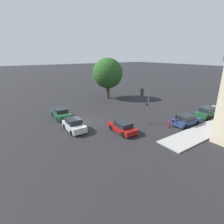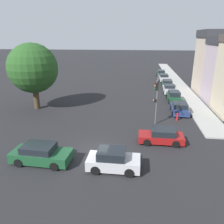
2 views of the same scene
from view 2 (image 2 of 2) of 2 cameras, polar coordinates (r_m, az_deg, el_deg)
The scene contains 14 objects.
ground_plane at distance 18.88m, azimuth -4.57°, elevation -10.08°, with size 300.00×300.00×0.00m, color black.
sidewalk_strip at distance 51.24m, azimuth 16.15°, elevation 8.08°, with size 2.86×60.00×0.15m.
street_tree at distance 30.07m, azimuth -19.95°, elevation 10.65°, with size 6.31×6.31×8.54m.
traffic_signal at distance 23.15m, azimuth 11.56°, elevation 4.86°, with size 0.52×2.50×5.59m.
crossing_car_0 at distance 17.82m, azimuth -18.06°, elevation -10.38°, with size 4.61×2.18×1.46m.
crossing_car_1 at distance 20.40m, azimuth 12.75°, elevation -6.18°, with size 4.01×1.87×1.34m.
crossing_car_2 at distance 16.15m, azimuth 0.29°, elevation -12.48°, with size 3.82×1.90×1.55m.
parked_car_0 at distance 28.84m, azimuth 17.25°, elevation 0.97°, with size 2.17×4.16×1.37m.
parked_car_1 at distance 34.00m, azimuth 15.84°, elevation 3.94°, with size 1.87×4.43×1.56m.
parked_car_2 at distance 38.88m, azimuth 14.65°, elevation 5.84°, with size 1.99×3.97×1.45m.
parked_car_3 at distance 43.62m, azimuth 14.21°, elevation 7.20°, with size 1.96×4.52×1.38m.
parked_car_4 at distance 49.76m, azimuth 13.35°, elevation 8.76°, with size 2.08×4.52×1.48m.
parked_car_5 at distance 55.59m, azimuth 12.67°, elevation 9.83°, with size 1.98×4.57×1.48m.
fire_hydrant at distance 26.22m, azimuth 16.69°, elevation -1.12°, with size 0.22×0.22×0.92m.
Camera 2 is at (3.53, -16.12, 9.17)m, focal length 35.00 mm.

